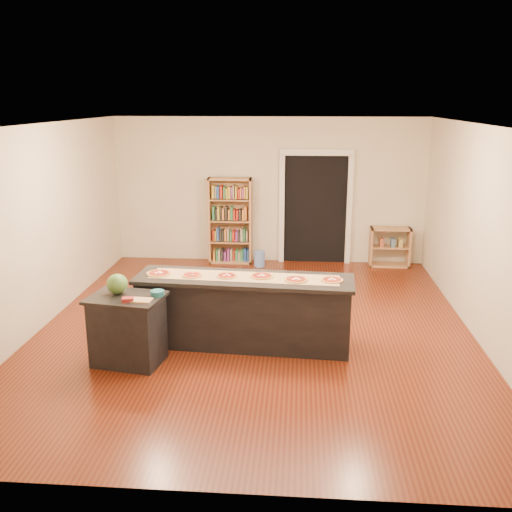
# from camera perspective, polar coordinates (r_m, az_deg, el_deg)

# --- Properties ---
(room) EXTENTS (6.00, 7.00, 2.80)m
(room) POSITION_cam_1_polar(r_m,az_deg,el_deg) (7.68, -0.12, 2.48)
(room) COLOR beige
(room) RESTS_ON ground
(doorway) EXTENTS (1.40, 0.09, 2.21)m
(doorway) POSITION_cam_1_polar(r_m,az_deg,el_deg) (11.09, 5.97, 5.41)
(doorway) COLOR black
(doorway) RESTS_ON room
(kitchen_island) EXTENTS (2.80, 0.76, 0.92)m
(kitchen_island) POSITION_cam_1_polar(r_m,az_deg,el_deg) (7.44, -1.19, -5.51)
(kitchen_island) COLOR black
(kitchen_island) RESTS_ON ground
(side_counter) EXTENTS (0.87, 0.63, 0.86)m
(side_counter) POSITION_cam_1_polar(r_m,az_deg,el_deg) (7.12, -12.70, -7.17)
(side_counter) COLOR black
(side_counter) RESTS_ON ground
(bookshelf) EXTENTS (0.84, 0.30, 1.67)m
(bookshelf) POSITION_cam_1_polar(r_m,az_deg,el_deg) (11.08, -2.59, 3.53)
(bookshelf) COLOR tan
(bookshelf) RESTS_ON ground
(low_shelf) EXTENTS (0.76, 0.32, 0.76)m
(low_shelf) POSITION_cam_1_polar(r_m,az_deg,el_deg) (11.23, 13.22, 0.90)
(low_shelf) COLOR tan
(low_shelf) RESTS_ON ground
(waste_bin) EXTENTS (0.21, 0.21, 0.30)m
(waste_bin) POSITION_cam_1_polar(r_m,az_deg,el_deg) (10.97, 0.34, -0.26)
(waste_bin) COLOR #638BDD
(waste_bin) RESTS_ON ground
(kraft_paper) EXTENTS (2.45, 0.59, 0.00)m
(kraft_paper) POSITION_cam_1_polar(r_m,az_deg,el_deg) (7.30, -1.19, -2.09)
(kraft_paper) COLOR tan
(kraft_paper) RESTS_ON kitchen_island
(watermelon) EXTENTS (0.25, 0.25, 0.25)m
(watermelon) POSITION_cam_1_polar(r_m,az_deg,el_deg) (7.04, -13.70, -2.73)
(watermelon) COLOR #144214
(watermelon) RESTS_ON side_counter
(cutting_board) EXTENTS (0.27, 0.20, 0.02)m
(cutting_board) POSITION_cam_1_polar(r_m,az_deg,el_deg) (6.77, -11.49, -4.36)
(cutting_board) COLOR tan
(cutting_board) RESTS_ON side_counter
(package_red) EXTENTS (0.15, 0.12, 0.05)m
(package_red) POSITION_cam_1_polar(r_m,az_deg,el_deg) (6.78, -12.70, -4.29)
(package_red) COLOR maroon
(package_red) RESTS_ON side_counter
(package_teal) EXTENTS (0.17, 0.17, 0.06)m
(package_teal) POSITION_cam_1_polar(r_m,az_deg,el_deg) (6.91, -9.82, -3.68)
(package_teal) COLOR #195966
(package_teal) RESTS_ON side_counter
(pizza_a) EXTENTS (0.30, 0.30, 0.02)m
(pizza_a) POSITION_cam_1_polar(r_m,az_deg,el_deg) (7.52, -9.68, -1.70)
(pizza_a) COLOR #B69546
(pizza_a) RESTS_ON kitchen_island
(pizza_b) EXTENTS (0.27, 0.27, 0.02)m
(pizza_b) POSITION_cam_1_polar(r_m,az_deg,el_deg) (7.38, -6.41, -1.90)
(pizza_b) COLOR #B69546
(pizza_b) RESTS_ON kitchen_island
(pizza_c) EXTENTS (0.26, 0.26, 0.02)m
(pizza_c) POSITION_cam_1_polar(r_m,az_deg,el_deg) (7.31, -2.95, -1.98)
(pizza_c) COLOR #B69546
(pizza_c) RESTS_ON kitchen_island
(pizza_d) EXTENTS (0.29, 0.29, 0.02)m
(pizza_d) POSITION_cam_1_polar(r_m,az_deg,el_deg) (7.29, 0.58, -2.01)
(pizza_d) COLOR #B69546
(pizza_d) RESTS_ON kitchen_island
(pizza_e) EXTENTS (0.31, 0.31, 0.02)m
(pizza_e) POSITION_cam_1_polar(r_m,az_deg,el_deg) (7.17, 4.03, -2.35)
(pizza_e) COLOR #B69546
(pizza_e) RESTS_ON kitchen_island
(pizza_f) EXTENTS (0.28, 0.28, 0.02)m
(pizza_f) POSITION_cam_1_polar(r_m,az_deg,el_deg) (7.20, 7.61, -2.37)
(pizza_f) COLOR #B69546
(pizza_f) RESTS_ON kitchen_island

